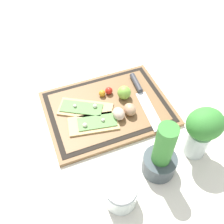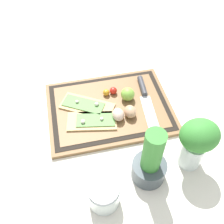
% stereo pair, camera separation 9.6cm
% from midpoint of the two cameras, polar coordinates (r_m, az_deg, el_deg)
% --- Properties ---
extents(ground_plane, '(6.00, 6.00, 0.00)m').
position_cam_midpoint_polar(ground_plane, '(1.01, 2.17, 0.42)').
color(ground_plane, silver).
extents(cutting_board, '(0.47, 0.35, 0.02)m').
position_cam_midpoint_polar(cutting_board, '(1.00, 2.18, 0.74)').
color(cutting_board, brown).
rests_on(cutting_board, ground_plane).
extents(pizza_slice_near, '(0.22, 0.17, 0.02)m').
position_cam_midpoint_polar(pizza_slice_near, '(0.99, -2.87, 1.25)').
color(pizza_slice_near, tan).
rests_on(pizza_slice_near, cutting_board).
extents(pizza_slice_far, '(0.19, 0.12, 0.02)m').
position_cam_midpoint_polar(pizza_slice_far, '(0.95, -1.36, -2.11)').
color(pizza_slice_far, tan).
rests_on(pizza_slice_far, cutting_board).
extents(knife, '(0.06, 0.29, 0.02)m').
position_cam_midpoint_polar(knife, '(1.04, 9.77, 3.56)').
color(knife, silver).
rests_on(knife, cutting_board).
extents(egg_brown, '(0.04, 0.05, 0.04)m').
position_cam_midpoint_polar(egg_brown, '(0.96, 6.84, -0.08)').
color(egg_brown, tan).
rests_on(egg_brown, cutting_board).
extents(egg_pink, '(0.04, 0.05, 0.04)m').
position_cam_midpoint_polar(egg_pink, '(0.95, 4.24, -0.72)').
color(egg_pink, beige).
rests_on(egg_pink, cutting_board).
extents(lime, '(0.05, 0.05, 0.05)m').
position_cam_midpoint_polar(lime, '(1.01, 6.16, 3.73)').
color(lime, '#7FB742').
rests_on(lime, cutting_board).
extents(cherry_tomato_red, '(0.03, 0.03, 0.03)m').
position_cam_midpoint_polar(cherry_tomato_red, '(1.03, 2.94, 4.53)').
color(cherry_tomato_red, red).
rests_on(cherry_tomato_red, cutting_board).
extents(cherry_tomato_yellow, '(0.03, 0.03, 0.03)m').
position_cam_midpoint_polar(cherry_tomato_yellow, '(1.03, 1.13, 4.08)').
color(cherry_tomato_yellow, orange).
rests_on(cherry_tomato_yellow, cutting_board).
extents(herb_pot, '(0.11, 0.11, 0.22)m').
position_cam_midpoint_polar(herb_pot, '(0.81, 11.76, -11.06)').
color(herb_pot, '#3D474C').
rests_on(herb_pot, ground_plane).
extents(sauce_jar, '(0.09, 0.09, 0.09)m').
position_cam_midpoint_polar(sauce_jar, '(0.79, 1.82, -17.93)').
color(sauce_jar, silver).
rests_on(sauce_jar, ground_plane).
extents(herb_glass, '(0.12, 0.10, 0.20)m').
position_cam_midpoint_polar(herb_glass, '(0.84, 21.19, -6.22)').
color(herb_glass, silver).
rests_on(herb_glass, ground_plane).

